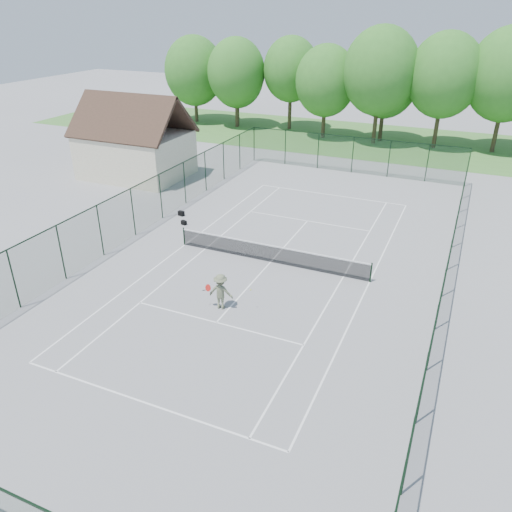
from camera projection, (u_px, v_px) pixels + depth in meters
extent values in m
plane|color=gray|center=(271.00, 262.00, 27.51)|extent=(140.00, 140.00, 0.00)
cube|color=#498137|center=(379.00, 141.00, 52.01)|extent=(80.00, 16.00, 0.01)
cube|color=white|center=(331.00, 195.00, 37.22)|extent=(10.97, 0.08, 0.01)
cube|color=white|center=(145.00, 402.00, 17.80)|extent=(10.97, 0.08, 0.01)
cube|color=white|center=(307.00, 221.00, 32.74)|extent=(8.23, 0.08, 0.01)
cube|color=white|center=(216.00, 322.00, 22.28)|extent=(8.23, 0.08, 0.01)
cube|color=white|center=(370.00, 282.00, 25.54)|extent=(0.08, 23.77, 0.01)
cube|color=white|center=(185.00, 245.00, 29.48)|extent=(0.08, 23.77, 0.01)
cube|color=white|center=(343.00, 277.00, 26.03)|extent=(0.08, 23.77, 0.01)
cube|color=white|center=(205.00, 249.00, 28.99)|extent=(0.08, 23.77, 0.01)
cube|color=white|center=(271.00, 262.00, 27.51)|extent=(0.08, 12.80, 0.01)
cylinder|color=black|center=(184.00, 236.00, 29.24)|extent=(0.08, 0.08, 1.10)
cylinder|color=black|center=(371.00, 273.00, 25.28)|extent=(0.08, 0.08, 1.10)
cube|color=black|center=(271.00, 254.00, 27.29)|extent=(11.00, 0.02, 0.96)
cube|color=white|center=(271.00, 246.00, 27.06)|extent=(11.00, 0.05, 0.07)
cube|color=#193C22|center=(353.00, 155.00, 41.54)|extent=(18.00, 0.02, 3.00)
cube|color=#193C22|center=(447.00, 269.00, 23.60)|extent=(0.02, 36.00, 3.00)
cube|color=#193C22|center=(133.00, 212.00, 30.07)|extent=(0.02, 36.00, 3.00)
cube|color=black|center=(354.00, 137.00, 40.86)|extent=(18.00, 0.05, 0.05)
cube|color=black|center=(452.00, 241.00, 22.92)|extent=(0.05, 36.00, 0.05)
cube|color=black|center=(130.00, 189.00, 29.40)|extent=(0.05, 36.00, 0.05)
cube|color=#F0E6C3|center=(136.00, 155.00, 40.65)|extent=(8.00, 6.00, 3.50)
cube|color=#422D21|center=(143.00, 111.00, 40.40)|extent=(8.60, 3.27, 3.27)
cube|color=#422D21|center=(119.00, 118.00, 37.95)|extent=(8.60, 3.27, 3.27)
cylinder|color=#473925|center=(237.00, 108.00, 57.00)|extent=(0.40, 0.40, 4.20)
ellipsoid|color=#3A842B|center=(236.00, 72.00, 55.24)|extent=(6.40, 6.40, 7.40)
cylinder|color=#473925|center=(382.00, 120.00, 51.07)|extent=(0.40, 0.40, 4.20)
ellipsoid|color=#3A842B|center=(386.00, 80.00, 49.31)|extent=(6.40, 6.40, 7.40)
cube|color=black|center=(181.00, 213.00, 33.48)|extent=(0.44, 0.31, 0.32)
cube|color=black|center=(184.00, 223.00, 32.13)|extent=(0.40, 0.30, 0.28)
imported|color=#646B4E|center=(221.00, 292.00, 22.99)|extent=(1.21, 0.79, 1.75)
sphere|color=#B6C824|center=(251.00, 290.00, 22.75)|extent=(0.07, 0.07, 0.07)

